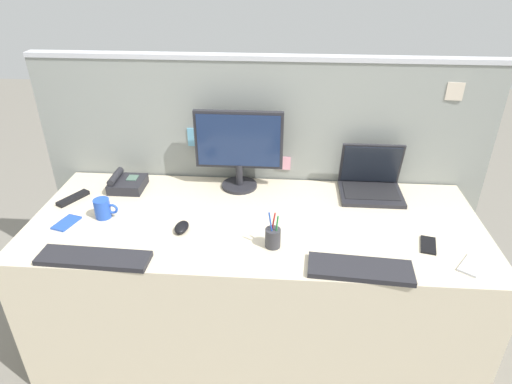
# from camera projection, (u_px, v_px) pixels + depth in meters

# --- Properties ---
(ground_plane) EXTENTS (10.00, 10.00, 0.00)m
(ground_plane) POSITION_uv_depth(u_px,v_px,m) (255.00, 333.00, 2.44)
(ground_plane) COLOR slate
(desk) EXTENTS (2.10, 0.84, 0.74)m
(desk) POSITION_uv_depth(u_px,v_px,m) (255.00, 281.00, 2.26)
(desk) COLOR beige
(desk) RESTS_ON ground_plane
(cubicle_divider) EXTENTS (2.38, 0.08, 1.40)m
(cubicle_divider) POSITION_uv_depth(u_px,v_px,m) (261.00, 182.00, 2.50)
(cubicle_divider) COLOR gray
(cubicle_divider) RESTS_ON ground_plane
(desktop_monitor) EXTENTS (0.45, 0.19, 0.41)m
(desktop_monitor) POSITION_uv_depth(u_px,v_px,m) (239.00, 145.00, 2.26)
(desktop_monitor) COLOR #232328
(desktop_monitor) RESTS_ON desk
(laptop) EXTENTS (0.31, 0.25, 0.25)m
(laptop) POSITION_uv_depth(u_px,v_px,m) (371.00, 181.00, 2.29)
(laptop) COLOR #232328
(laptop) RESTS_ON desk
(desk_phone) EXTENTS (0.17, 0.17, 0.09)m
(desk_phone) POSITION_uv_depth(u_px,v_px,m) (126.00, 183.00, 2.33)
(desk_phone) COLOR #232328
(desk_phone) RESTS_ON desk
(keyboard_main) EXTENTS (0.42, 0.17, 0.02)m
(keyboard_main) POSITION_uv_depth(u_px,v_px,m) (360.00, 269.00, 1.75)
(keyboard_main) COLOR #232328
(keyboard_main) RESTS_ON desk
(keyboard_spare) EXTENTS (0.46, 0.14, 0.02)m
(keyboard_spare) POSITION_uv_depth(u_px,v_px,m) (94.00, 258.00, 1.81)
(keyboard_spare) COLOR #232328
(keyboard_spare) RESTS_ON desk
(computer_mouse_right_hand) EXTENTS (0.07, 0.10, 0.03)m
(computer_mouse_right_hand) POSITION_uv_depth(u_px,v_px,m) (182.00, 227.00, 2.00)
(computer_mouse_right_hand) COLOR black
(computer_mouse_right_hand) RESTS_ON desk
(pen_cup) EXTENTS (0.07, 0.07, 0.17)m
(pen_cup) POSITION_uv_depth(u_px,v_px,m) (273.00, 237.00, 1.88)
(pen_cup) COLOR #333338
(pen_cup) RESTS_ON desk
(cell_phone_silver_slab) EXTENTS (0.14, 0.15, 0.01)m
(cell_phone_silver_slab) POSITION_uv_depth(u_px,v_px,m) (472.00, 265.00, 1.78)
(cell_phone_silver_slab) COLOR #B7BAC1
(cell_phone_silver_slab) RESTS_ON desk
(cell_phone_blue_case) EXTENTS (0.10, 0.14, 0.01)m
(cell_phone_blue_case) POSITION_uv_depth(u_px,v_px,m) (66.00, 223.00, 2.05)
(cell_phone_blue_case) COLOR blue
(cell_phone_blue_case) RESTS_ON desk
(cell_phone_black_slab) EXTENTS (0.09, 0.14, 0.01)m
(cell_phone_black_slab) POSITION_uv_depth(u_px,v_px,m) (428.00, 245.00, 1.90)
(cell_phone_black_slab) COLOR black
(cell_phone_black_slab) RESTS_ON desk
(tv_remote) EXTENTS (0.12, 0.17, 0.02)m
(tv_remote) POSITION_uv_depth(u_px,v_px,m) (73.00, 198.00, 2.24)
(tv_remote) COLOR black
(tv_remote) RESTS_ON desk
(coffee_mug) EXTENTS (0.11, 0.07, 0.09)m
(coffee_mug) POSITION_uv_depth(u_px,v_px,m) (103.00, 209.00, 2.08)
(coffee_mug) COLOR blue
(coffee_mug) RESTS_ON desk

